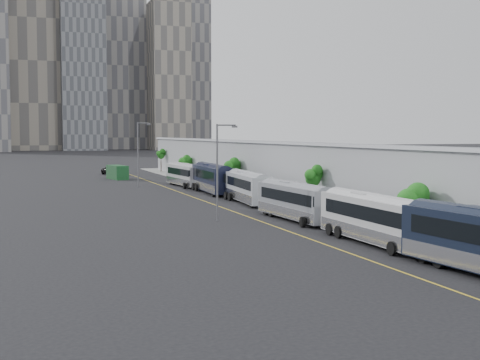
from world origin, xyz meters
name	(u,v)px	position (x,y,z in m)	size (l,w,h in m)	color
sidewalk	(328,208)	(9.00, 55.00, 0.06)	(10.00, 170.00, 0.12)	gray
lane_line	(236,212)	(-1.50, 55.00, 0.01)	(0.12, 160.00, 0.02)	gold
depot	(362,176)	(12.99, 55.00, 3.51)	(12.45, 160.40, 7.20)	gray
skyline	(56,43)	(-2.90, 324.16, 50.85)	(145.00, 64.00, 120.00)	slate
bus_2	(374,223)	(2.04, 33.33, 1.56)	(2.83, 12.66, 3.70)	silver
bus_3	(296,205)	(1.80, 47.32, 1.50)	(3.01, 12.29, 3.56)	gray
bus_4	(248,190)	(2.76, 63.26, 1.55)	(3.51, 12.73, 3.68)	#B0B3BA
bus_5	(213,181)	(2.46, 76.98, 1.68)	(3.34, 13.71, 3.98)	black
bus_6	(185,177)	(1.70, 89.32, 1.48)	(3.24, 12.14, 3.51)	#B9B9BB
tree_1	(412,200)	(5.33, 33.52, 3.11)	(2.49, 2.49, 4.36)	black
tree_2	(313,177)	(5.99, 52.48, 3.71)	(1.61, 1.61, 4.57)	black
tree_3	(232,167)	(5.75, 78.71, 3.47)	(2.10, 2.10, 4.54)	black
tree_4	(185,162)	(5.74, 105.60, 2.97)	(2.11, 2.11, 4.04)	black
tree_5	(161,155)	(6.03, 127.34, 3.66)	(1.53, 1.53, 4.48)	black
street_lamp_near	(219,165)	(-5.04, 49.37, 5.20)	(2.04, 0.22, 9.02)	#59595E
street_lamp_far	(139,150)	(-5.11, 90.70, 5.57)	(2.04, 0.22, 9.74)	#59595E
shipping_container	(117,172)	(-5.82, 108.51, 1.22)	(2.23, 5.79, 2.45)	#133D1C
suv	(113,171)	(-4.79, 121.18, 0.81)	(2.68, 5.82, 1.62)	black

